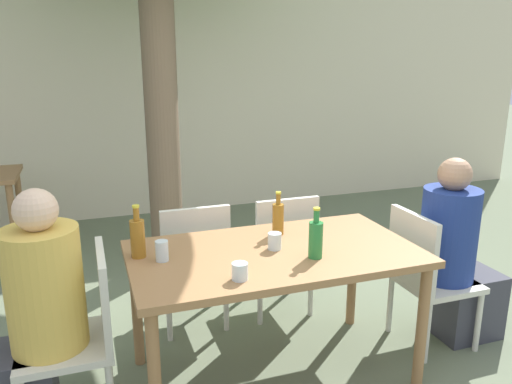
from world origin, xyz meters
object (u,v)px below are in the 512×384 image
Objects in this scene: patio_chair_3 at (281,248)px; amber_bottle_0 at (278,218)px; patio_chair_1 at (425,272)px; drinking_glass_1 at (240,271)px; green_bottle_1 at (316,238)px; dining_table_front at (274,265)px; person_seated_0 at (31,327)px; drinking_glass_2 at (162,251)px; patio_chair_2 at (193,260)px; drinking_glass_0 at (275,241)px; amber_bottle_2 at (138,237)px; patio_chair_0 at (83,328)px; person_seated_1 at (456,260)px.

patio_chair_3 is 0.60m from amber_bottle_0.
patio_chair_1 is 1.36m from drinking_glass_1.
amber_bottle_0 is 0.96× the size of green_bottle_1.
person_seated_0 is (-1.23, -0.00, -0.14)m from dining_table_front.
drinking_glass_2 is (-0.90, -0.60, 0.33)m from patio_chair_3.
person_seated_0 is at bearing 163.05° from drinking_glass_1.
green_bottle_1 reaches higher than amber_bottle_0.
drinking_glass_2 is (-0.28, -0.60, 0.33)m from patio_chair_2.
drinking_glass_2 is (-0.31, 0.35, 0.01)m from drinking_glass_1.
patio_chair_3 reaches higher than drinking_glass_0.
amber_bottle_2 is (-0.87, 0.31, 0.00)m from green_bottle_1.
patio_chair_0 and patio_chair_3 have the same top height.
person_seated_1 is at bearing -0.00° from dining_table_front.
patio_chair_1 is (2.01, 0.00, 0.00)m from patio_chair_0.
drinking_glass_1 is at bearing 91.44° from patio_chair_2.
drinking_glass_1 is (-0.45, -0.13, -0.06)m from green_bottle_1.
amber_bottle_2 is at bearing 133.54° from drinking_glass_1.
patio_chair_0 is 1.06m from drinking_glass_0.
amber_bottle_2 is 0.61m from drinking_glass_1.
amber_bottle_0 is 2.84× the size of drinking_glass_0.
patio_chair_1 is 1.05m from drinking_glass_0.
patio_chair_0 is 3.26× the size of green_bottle_1.
person_seated_1 is at bearing 90.00° from patio_chair_0.
person_seated_1 is (1.24, -0.00, -0.15)m from dining_table_front.
person_seated_0 is 1.41m from amber_bottle_0.
drinking_glass_0 is at bearing -116.04° from amber_bottle_0.
green_bottle_1 is 3.30× the size of drinking_glass_1.
amber_bottle_0 is at bearing 65.42° from patio_chair_3.
dining_table_front is at bearing -11.95° from amber_bottle_2.
drinking_glass_2 is (0.64, 0.06, 0.28)m from person_seated_0.
patio_chair_1 is 9.65× the size of drinking_glass_0.
person_seated_0 is at bearing 90.00° from person_seated_1.
patio_chair_3 is at bearing 33.78° from drinking_glass_2.
person_seated_0 reaches higher than dining_table_front.
drinking_glass_0 reaches higher than drinking_glass_1.
patio_chair_0 is 1.20m from amber_bottle_0.
patio_chair_3 is 8.25× the size of drinking_glass_2.
drinking_glass_1 is at bearing 102.61° from patio_chair_1.
person_seated_1 reaches higher than drinking_glass_1.
drinking_glass_0 is 0.60m from drinking_glass_2.
amber_bottle_0 is (-1.12, 0.23, 0.33)m from person_seated_1.
patio_chair_0 is 10.74× the size of drinking_glass_1.
green_bottle_1 reaches higher than dining_table_front.
patio_chair_1 is 3.13× the size of amber_bottle_2.
green_bottle_1 is 0.47m from drinking_glass_1.
amber_bottle_2 is at bearing 85.62° from person_seated_1.
person_seated_1 reaches higher than drinking_glass_0.
drinking_glass_1 is (-1.52, -0.29, 0.27)m from person_seated_1.
drinking_glass_1 is at bearing -164.40° from green_bottle_1.
person_seated_1 reaches higher than amber_bottle_2.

